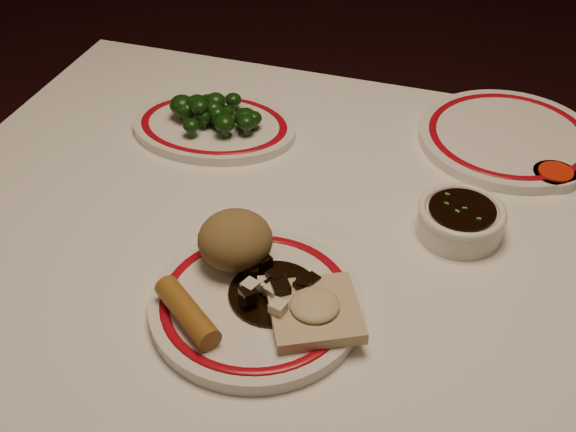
# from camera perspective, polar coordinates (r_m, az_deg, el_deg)

# --- Properties ---
(dining_table) EXTENTS (1.20, 0.90, 0.75)m
(dining_table) POSITION_cam_1_polar(r_m,az_deg,el_deg) (1.01, 3.62, -6.45)
(dining_table) COLOR white
(dining_table) RESTS_ON ground
(main_plate) EXTENTS (0.29, 0.29, 0.02)m
(main_plate) POSITION_cam_1_polar(r_m,az_deg,el_deg) (0.86, -2.51, -6.91)
(main_plate) COLOR white
(main_plate) RESTS_ON dining_table
(rice_mound) EXTENTS (0.09, 0.09, 0.07)m
(rice_mound) POSITION_cam_1_polar(r_m,az_deg,el_deg) (0.88, -4.19, -1.88)
(rice_mound) COLOR olive
(rice_mound) RESTS_ON main_plate
(spring_roll) EXTENTS (0.10, 0.09, 0.03)m
(spring_roll) POSITION_cam_1_polar(r_m,az_deg,el_deg) (0.82, -7.97, -7.53)
(spring_roll) COLOR #9B6926
(spring_roll) RESTS_ON main_plate
(fried_wonton) EXTENTS (0.14, 0.14, 0.03)m
(fried_wonton) POSITION_cam_1_polar(r_m,az_deg,el_deg) (0.82, 2.12, -7.44)
(fried_wonton) COLOR #C6B48C
(fried_wonton) RESTS_ON main_plate
(stirfry_heap) EXTENTS (0.11, 0.11, 0.03)m
(stirfry_heap) POSITION_cam_1_polar(r_m,az_deg,el_deg) (0.85, -1.15, -5.60)
(stirfry_heap) COLOR black
(stirfry_heap) RESTS_ON main_plate
(broccoli_plate) EXTENTS (0.28, 0.25, 0.02)m
(broccoli_plate) POSITION_cam_1_polar(r_m,az_deg,el_deg) (1.16, -5.87, 7.02)
(broccoli_plate) COLOR white
(broccoli_plate) RESTS_ON dining_table
(broccoli_pile) EXTENTS (0.15, 0.12, 0.05)m
(broccoli_pile) POSITION_cam_1_polar(r_m,az_deg,el_deg) (1.15, -5.98, 8.23)
(broccoli_pile) COLOR #23471C
(broccoli_pile) RESTS_ON broccoli_plate
(soy_bowl) EXTENTS (0.11, 0.11, 0.04)m
(soy_bowl) POSITION_cam_1_polar(r_m,az_deg,el_deg) (0.98, 13.44, -0.41)
(soy_bowl) COLOR white
(soy_bowl) RESTS_ON dining_table
(sweet_sour_dish) EXTENTS (0.06, 0.06, 0.02)m
(sweet_sour_dish) POSITION_cam_1_polar(r_m,az_deg,el_deg) (1.12, 20.31, 2.96)
(sweet_sour_dish) COLOR white
(sweet_sour_dish) RESTS_ON dining_table
(mustard_dish) EXTENTS (0.06, 0.06, 0.02)m
(mustard_dish) POSITION_cam_1_polar(r_m,az_deg,el_deg) (1.01, 14.95, 0.09)
(mustard_dish) COLOR white
(mustard_dish) RESTS_ON dining_table
(far_plate) EXTENTS (0.35, 0.35, 0.02)m
(far_plate) POSITION_cam_1_polar(r_m,az_deg,el_deg) (1.18, 17.00, 5.97)
(far_plate) COLOR white
(far_plate) RESTS_ON dining_table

